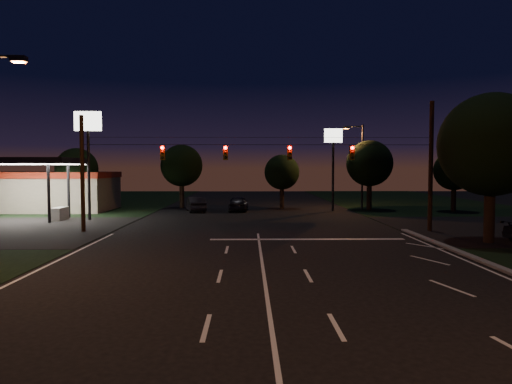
{
  "coord_description": "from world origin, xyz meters",
  "views": [
    {
      "loc": [
        -0.63,
        -16.37,
        4.39
      ],
      "look_at": [
        -0.19,
        10.17,
        3.0
      ],
      "focal_mm": 32.0,
      "sensor_mm": 36.0,
      "label": 1
    }
  ],
  "objects_px": {
    "utility_pole_right": "(430,231)",
    "car_oncoming_a": "(238,204)",
    "car_oncoming_b": "(196,204)",
    "tree_right_near": "(490,146)"
  },
  "relations": [
    {
      "from": "utility_pole_right",
      "to": "car_oncoming_b",
      "type": "xyz_separation_m",
      "value": [
        -17.97,
        14.66,
        0.75
      ]
    },
    {
      "from": "utility_pole_right",
      "to": "car_oncoming_b",
      "type": "relative_size",
      "value": 1.99
    },
    {
      "from": "utility_pole_right",
      "to": "car_oncoming_a",
      "type": "bearing_deg",
      "value": 132.31
    },
    {
      "from": "tree_right_near",
      "to": "car_oncoming_b",
      "type": "height_order",
      "value": "tree_right_near"
    },
    {
      "from": "tree_right_near",
      "to": "car_oncoming_b",
      "type": "relative_size",
      "value": 1.93
    },
    {
      "from": "car_oncoming_a",
      "to": "car_oncoming_b",
      "type": "height_order",
      "value": "car_oncoming_a"
    },
    {
      "from": "tree_right_near",
      "to": "car_oncoming_b",
      "type": "bearing_deg",
      "value": 134.99
    },
    {
      "from": "utility_pole_right",
      "to": "car_oncoming_b",
      "type": "distance_m",
      "value": 23.2
    },
    {
      "from": "utility_pole_right",
      "to": "car_oncoming_b",
      "type": "bearing_deg",
      "value": 140.78
    },
    {
      "from": "utility_pole_right",
      "to": "car_oncoming_a",
      "type": "xyz_separation_m",
      "value": [
        -13.67,
        15.01,
        0.78
      ]
    }
  ]
}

